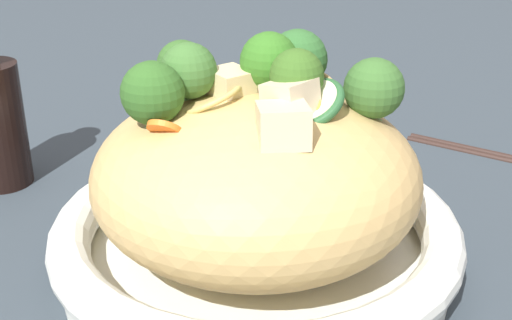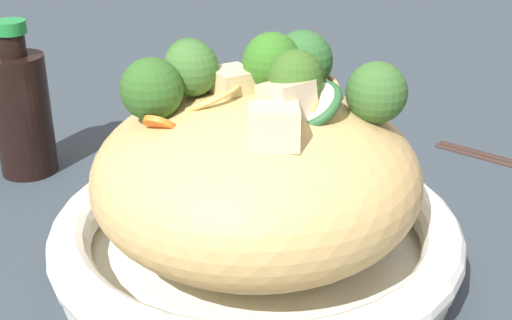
{
  "view_description": "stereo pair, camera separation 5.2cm",
  "coord_description": "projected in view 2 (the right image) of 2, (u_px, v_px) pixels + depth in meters",
  "views": [
    {
      "loc": [
        0.41,
        0.22,
        0.31
      ],
      "look_at": [
        0.0,
        0.0,
        0.09
      ],
      "focal_mm": 49.17,
      "sensor_mm": 36.0,
      "label": 1
    },
    {
      "loc": [
        0.39,
        0.26,
        0.31
      ],
      "look_at": [
        0.0,
        0.0,
        0.09
      ],
      "focal_mm": 49.17,
      "sensor_mm": 36.0,
      "label": 2
    }
  ],
  "objects": [
    {
      "name": "soy_sauce_bottle",
      "position": [
        22.0,
        111.0,
        0.69
      ],
      "size": [
        0.06,
        0.06,
        0.15
      ],
      "color": "black",
      "rests_on": "ground_plane"
    },
    {
      "name": "carrot_coins",
      "position": [
        232.0,
        99.0,
        0.51
      ],
      "size": [
        0.14,
        0.13,
        0.03
      ],
      "color": "orange",
      "rests_on": "serving_bowl"
    },
    {
      "name": "broccoli_florets",
      "position": [
        257.0,
        75.0,
        0.5
      ],
      "size": [
        0.16,
        0.19,
        0.07
      ],
      "color": "#9AAB6F",
      "rests_on": "serving_bowl"
    },
    {
      "name": "ground_plane",
      "position": [
        256.0,
        266.0,
        0.56
      ],
      "size": [
        3.0,
        3.0,
        0.0
      ],
      "primitive_type": "plane",
      "color": "#303A42"
    },
    {
      "name": "noodle_heap",
      "position": [
        256.0,
        175.0,
        0.52
      ],
      "size": [
        0.24,
        0.24,
        0.14
      ],
      "color": "tan",
      "rests_on": "serving_bowl"
    },
    {
      "name": "serving_bowl",
      "position": [
        256.0,
        239.0,
        0.54
      ],
      "size": [
        0.32,
        0.32,
        0.05
      ],
      "color": "white",
      "rests_on": "ground_plane"
    },
    {
      "name": "chicken_chunks",
      "position": [
        270.0,
        100.0,
        0.49
      ],
      "size": [
        0.15,
        0.1,
        0.04
      ],
      "color": "beige",
      "rests_on": "serving_bowl"
    },
    {
      "name": "zucchini_slices",
      "position": [
        299.0,
        95.0,
        0.51
      ],
      "size": [
        0.12,
        0.12,
        0.04
      ],
      "color": "beige",
      "rests_on": "serving_bowl"
    }
  ]
}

